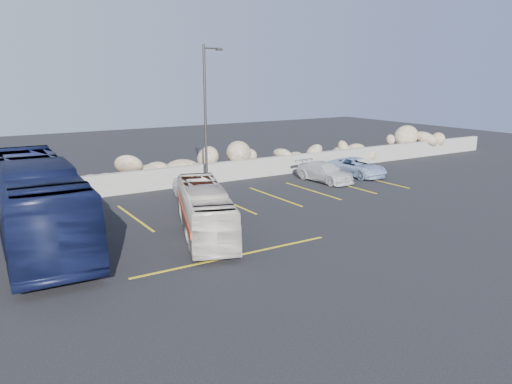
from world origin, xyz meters
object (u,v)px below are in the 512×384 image
vintage_bus (204,210)px  car_c (325,172)px  tour_coach (36,201)px  car_d (357,167)px  lamppost (206,116)px  car_a (195,188)px

vintage_bus → car_c: (10.95, 5.47, -0.43)m
tour_coach → car_d: bearing=11.4°
lamppost → car_a: lamppost is taller
tour_coach → lamppost: bearing=24.4°
car_a → car_c: size_ratio=0.89×
vintage_bus → tour_coach: bearing=175.3°
lamppost → car_a: (-1.12, -0.77, -3.68)m
tour_coach → car_a: bearing=22.4°
lamppost → tour_coach: lamppost is taller
car_d → vintage_bus: bearing=-159.9°
tour_coach → car_d: 20.09m
lamppost → car_a: bearing=-145.6°
car_a → car_c: bearing=0.5°
lamppost → tour_coach: bearing=-158.4°
car_c → lamppost: bearing=169.0°
car_d → car_c: bearing=-177.8°
vintage_bus → car_a: 6.03m
vintage_bus → car_a: vintage_bus is taller
car_c → car_d: car_c is taller
vintage_bus → lamppost: bearing=81.7°
car_c → car_d: size_ratio=0.97×
car_a → car_c: car_a is taller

